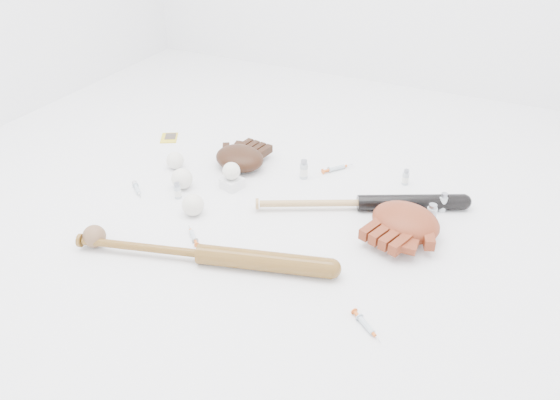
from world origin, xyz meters
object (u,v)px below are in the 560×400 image
at_px(bat_dark, 360,203).
at_px(glove_dark, 240,158).
at_px(pedestal, 232,183).
at_px(bat_wood, 201,254).

height_order(bat_dark, glove_dark, glove_dark).
bearing_deg(glove_dark, bat_dark, -0.55).
xyz_separation_m(bat_dark, glove_dark, (-0.55, 0.09, 0.02)).
height_order(glove_dark, pedestal, glove_dark).
relative_size(bat_wood, pedestal, 12.05).
bearing_deg(glove_dark, pedestal, -63.09).
relative_size(bat_dark, bat_wood, 0.91).
height_order(bat_dark, pedestal, bat_dark).
relative_size(bat_dark, pedestal, 11.01).
distance_m(glove_dark, pedestal, 0.17).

